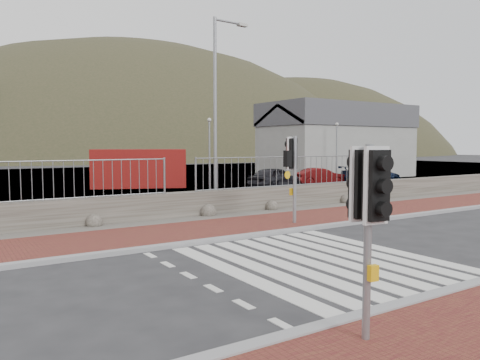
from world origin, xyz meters
TOP-DOWN VIEW (x-y plane):
  - ground at (0.00, 0.00)m, footprint 220.00×220.00m
  - sidewalk_far at (0.00, 4.50)m, footprint 40.00×3.00m
  - kerb_near at (0.00, -3.00)m, footprint 40.00×0.25m
  - kerb_far at (0.00, 3.00)m, footprint 40.00×0.25m
  - zebra_crossing at (-0.00, 0.00)m, footprint 4.62×5.60m
  - gravel_strip at (0.00, 6.50)m, footprint 40.00×1.50m
  - stone_wall at (0.00, 7.30)m, footprint 40.00×0.60m
  - railing at (0.00, 7.15)m, footprint 18.07×0.07m
  - quay at (0.00, 27.90)m, footprint 120.00×40.00m
  - water at (0.00, 62.90)m, footprint 220.00×50.00m
  - harbor_building at (20.00, 19.90)m, footprint 12.20×6.20m
  - hills_backdrop at (6.74, 87.90)m, footprint 254.00×90.00m
  - traffic_signal_near at (-2.50, -3.62)m, footprint 0.39×0.26m
  - traffic_signal_far at (2.44, 3.90)m, footprint 0.70×0.32m
  - streetlight at (2.07, 8.11)m, footprint 1.58×0.26m
  - shipping_container at (3.19, 19.72)m, footprint 6.02×4.22m
  - car_a at (9.48, 14.30)m, footprint 4.06×2.61m
  - car_b at (13.68, 14.94)m, footprint 3.50×2.04m
  - car_c at (16.91, 13.58)m, footprint 4.48×2.35m

SIDE VIEW (x-z plane):
  - hills_backdrop at x=6.74m, z-range -73.05..26.95m
  - ground at x=0.00m, z-range 0.00..0.00m
  - quay at x=0.00m, z-range -0.25..0.25m
  - water at x=0.00m, z-range -0.03..0.03m
  - zebra_crossing at x=0.00m, z-range 0.00..0.01m
  - gravel_strip at x=0.00m, z-range 0.00..0.06m
  - sidewalk_far at x=0.00m, z-range 0.00..0.08m
  - kerb_near at x=0.00m, z-range -0.01..0.11m
  - kerb_far at x=0.00m, z-range -0.01..0.11m
  - stone_wall at x=0.00m, z-range 0.00..0.90m
  - car_b at x=13.68m, z-range 0.00..1.09m
  - car_c at x=16.91m, z-range 0.00..1.24m
  - car_a at x=9.48m, z-range 0.00..1.29m
  - shipping_container at x=3.19m, z-range 0.00..2.31m
  - railing at x=0.00m, z-range 1.21..2.43m
  - traffic_signal_near at x=-2.50m, z-range 0.57..3.16m
  - traffic_signal_far at x=2.44m, z-range 0.64..3.50m
  - harbor_building at x=20.00m, z-range 0.03..5.83m
  - streetlight at x=2.07m, z-range 0.47..7.89m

